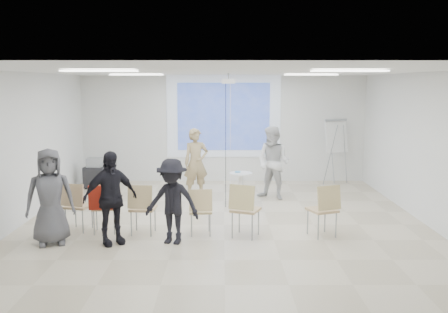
{
  "coord_description": "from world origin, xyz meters",
  "views": [
    {
      "loc": [
        -0.03,
        -9.58,
        2.77
      ],
      "look_at": [
        0.0,
        0.8,
        1.25
      ],
      "focal_mm": 40.0,
      "sensor_mm": 36.0,
      "label": 1
    }
  ],
  "objects_px": {
    "player_right": "(273,159)",
    "flipchart_easel": "(336,136)",
    "player_left": "(196,158)",
    "chair_far_left": "(76,203)",
    "chair_left_inner": "(142,205)",
    "chair_right_far": "(325,206)",
    "pedestal_table": "(241,184)",
    "audience_outer": "(50,191)",
    "chair_center": "(201,208)",
    "chair_right_inner": "(244,206)",
    "av_cart": "(95,174)",
    "audience_mid": "(172,196)",
    "laptop": "(143,206)",
    "chair_left_mid": "(104,204)",
    "audience_left": "(110,191)"
  },
  "relations": [
    {
      "from": "player_right",
      "to": "flipchart_easel",
      "type": "xyz_separation_m",
      "value": [
        1.9,
        1.78,
        0.35
      ]
    },
    {
      "from": "player_left",
      "to": "chair_far_left",
      "type": "distance_m",
      "value": 3.61
    },
    {
      "from": "chair_left_inner",
      "to": "chair_right_far",
      "type": "xyz_separation_m",
      "value": [
        3.33,
        -0.16,
        0.01
      ]
    },
    {
      "from": "chair_far_left",
      "to": "chair_right_far",
      "type": "xyz_separation_m",
      "value": [
        4.6,
        -0.38,
        0.02
      ]
    },
    {
      "from": "pedestal_table",
      "to": "player_left",
      "type": "xyz_separation_m",
      "value": [
        -1.09,
        0.33,
        0.58
      ]
    },
    {
      "from": "audience_outer",
      "to": "chair_right_far",
      "type": "bearing_deg",
      "value": -14.63
    },
    {
      "from": "player_left",
      "to": "chair_center",
      "type": "bearing_deg",
      "value": -104.32
    },
    {
      "from": "player_left",
      "to": "audience_outer",
      "type": "relative_size",
      "value": 1.02
    },
    {
      "from": "chair_left_inner",
      "to": "chair_right_far",
      "type": "height_order",
      "value": "chair_right_far"
    },
    {
      "from": "chair_right_far",
      "to": "flipchart_easel",
      "type": "distance_m",
      "value": 5.08
    },
    {
      "from": "chair_right_inner",
      "to": "chair_center",
      "type": "bearing_deg",
      "value": -168.84
    },
    {
      "from": "chair_right_inner",
      "to": "av_cart",
      "type": "height_order",
      "value": "chair_right_inner"
    },
    {
      "from": "player_right",
      "to": "av_cart",
      "type": "xyz_separation_m",
      "value": [
        -4.62,
        1.25,
        -0.6
      ]
    },
    {
      "from": "chair_center",
      "to": "audience_outer",
      "type": "xyz_separation_m",
      "value": [
        -2.57,
        -0.47,
        0.41
      ]
    },
    {
      "from": "chair_left_inner",
      "to": "pedestal_table",
      "type": "bearing_deg",
      "value": 60.65
    },
    {
      "from": "player_left",
      "to": "av_cart",
      "type": "bearing_deg",
      "value": 140.3
    },
    {
      "from": "player_left",
      "to": "audience_outer",
      "type": "distance_m",
      "value": 4.32
    },
    {
      "from": "pedestal_table",
      "to": "chair_right_inner",
      "type": "relative_size",
      "value": 0.68
    },
    {
      "from": "audience_mid",
      "to": "av_cart",
      "type": "xyz_separation_m",
      "value": [
        -2.52,
        4.66,
        -0.47
      ]
    },
    {
      "from": "player_left",
      "to": "chair_right_inner",
      "type": "xyz_separation_m",
      "value": [
        1.04,
        -3.31,
        -0.37
      ]
    },
    {
      "from": "chair_far_left",
      "to": "laptop",
      "type": "distance_m",
      "value": 1.28
    },
    {
      "from": "chair_far_left",
      "to": "chair_left_mid",
      "type": "relative_size",
      "value": 0.97
    },
    {
      "from": "audience_left",
      "to": "chair_left_mid",
      "type": "bearing_deg",
      "value": 79.72
    },
    {
      "from": "chair_right_far",
      "to": "chair_left_inner",
      "type": "bearing_deg",
      "value": 156.37
    },
    {
      "from": "chair_left_inner",
      "to": "player_left",
      "type": "bearing_deg",
      "value": 80.21
    },
    {
      "from": "chair_left_mid",
      "to": "chair_center",
      "type": "relative_size",
      "value": 1.09
    },
    {
      "from": "chair_center",
      "to": "chair_right_far",
      "type": "relative_size",
      "value": 0.91
    },
    {
      "from": "player_right",
      "to": "chair_far_left",
      "type": "distance_m",
      "value": 4.82
    },
    {
      "from": "chair_left_inner",
      "to": "chair_right_far",
      "type": "relative_size",
      "value": 0.98
    },
    {
      "from": "audience_left",
      "to": "av_cart",
      "type": "xyz_separation_m",
      "value": [
        -1.46,
        4.69,
        -0.56
      ]
    },
    {
      "from": "chair_left_inner",
      "to": "audience_left",
      "type": "distance_m",
      "value": 0.79
    },
    {
      "from": "chair_left_mid",
      "to": "laptop",
      "type": "height_order",
      "value": "chair_left_mid"
    },
    {
      "from": "chair_left_mid",
      "to": "player_right",
      "type": "bearing_deg",
      "value": 33.02
    },
    {
      "from": "chair_right_far",
      "to": "flipchart_easel",
      "type": "bearing_deg",
      "value": 54.42
    },
    {
      "from": "chair_left_mid",
      "to": "chair_right_far",
      "type": "distance_m",
      "value": 4.05
    },
    {
      "from": "audience_mid",
      "to": "av_cart",
      "type": "height_order",
      "value": "audience_mid"
    },
    {
      "from": "chair_center",
      "to": "chair_left_inner",
      "type": "bearing_deg",
      "value": 173.28
    },
    {
      "from": "laptop",
      "to": "audience_outer",
      "type": "distance_m",
      "value": 1.68
    },
    {
      "from": "chair_center",
      "to": "audience_left",
      "type": "distance_m",
      "value": 1.66
    },
    {
      "from": "laptop",
      "to": "chair_right_inner",
      "type": "bearing_deg",
      "value": 176.29
    },
    {
      "from": "player_right",
      "to": "chair_right_far",
      "type": "bearing_deg",
      "value": -45.82
    },
    {
      "from": "chair_center",
      "to": "av_cart",
      "type": "height_order",
      "value": "chair_center"
    },
    {
      "from": "chair_left_inner",
      "to": "audience_mid",
      "type": "xyz_separation_m",
      "value": [
        0.61,
        -0.49,
        0.28
      ]
    },
    {
      "from": "laptop",
      "to": "av_cart",
      "type": "relative_size",
      "value": 0.43
    },
    {
      "from": "audience_outer",
      "to": "laptop",
      "type": "bearing_deg",
      "value": 3.53
    },
    {
      "from": "chair_right_inner",
      "to": "laptop",
      "type": "distance_m",
      "value": 1.89
    },
    {
      "from": "pedestal_table",
      "to": "audience_outer",
      "type": "height_order",
      "value": "audience_outer"
    },
    {
      "from": "pedestal_table",
      "to": "chair_right_inner",
      "type": "distance_m",
      "value": 2.99
    },
    {
      "from": "audience_left",
      "to": "chair_far_left",
      "type": "bearing_deg",
      "value": 104.54
    },
    {
      "from": "chair_far_left",
      "to": "audience_left",
      "type": "relative_size",
      "value": 0.5
    }
  ]
}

